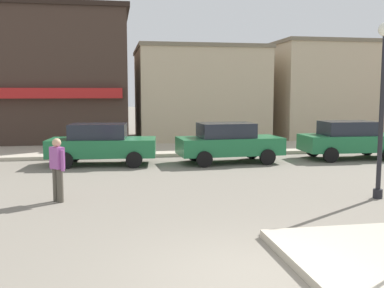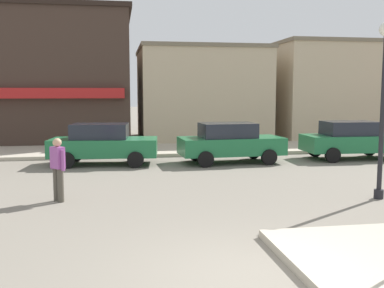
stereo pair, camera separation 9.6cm
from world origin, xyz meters
name	(u,v)px [view 2 (the right image)]	position (x,y,z in m)	size (l,w,h in m)	color
ground_plane	(253,279)	(0.00, 0.00, 0.00)	(160.00, 160.00, 0.00)	gray
kerb_far	(160,150)	(0.00, 14.61, 0.07)	(80.00, 4.00, 0.15)	#B7AD99
lamp_post	(384,84)	(4.72, 4.34, 2.96)	(0.36, 0.36, 4.54)	black
parked_car_nearest	(103,143)	(-2.50, 11.13, 0.81)	(4.16, 2.20, 1.56)	#1E6B3D
parked_car_second	(230,142)	(2.38, 10.76, 0.81)	(4.09, 2.05, 1.56)	#1E6B3D
parked_car_third	(352,139)	(7.56, 10.91, 0.81)	(4.04, 1.96, 1.56)	#1E6B3D
pedestrian_crossing_near	(58,168)	(-3.43, 5.37, 0.87)	(0.42, 0.48, 1.61)	#4C473D
building_corner_shop	(27,77)	(-6.87, 20.24, 3.57)	(11.48, 7.75, 7.14)	#3D2D26
building_storefront_left_near	(199,94)	(2.82, 19.93, 2.63)	(7.07, 6.99, 5.25)	tan
building_storefront_left_mid	(332,91)	(11.29, 20.17, 2.83)	(8.23, 7.32, 5.65)	tan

